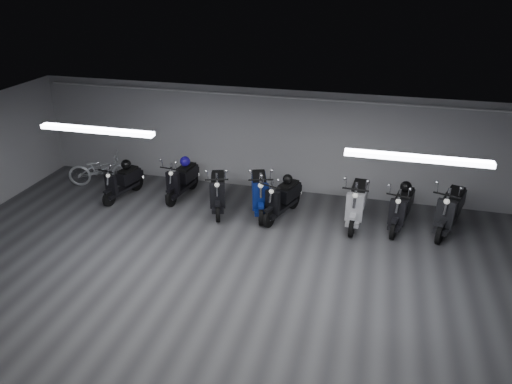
% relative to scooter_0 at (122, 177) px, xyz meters
% --- Properties ---
extents(floor, '(14.00, 10.00, 0.01)m').
position_rel_scooter_0_xyz_m(floor, '(4.07, -3.42, -0.61)').
color(floor, '#3C3C3E').
rests_on(floor, ground).
extents(ceiling, '(14.00, 10.00, 0.01)m').
position_rel_scooter_0_xyz_m(ceiling, '(4.07, -3.42, 2.20)').
color(ceiling, slate).
rests_on(ceiling, ground).
extents(back_wall, '(14.00, 0.01, 2.80)m').
position_rel_scooter_0_xyz_m(back_wall, '(4.07, 1.59, 0.80)').
color(back_wall, '#A4A4A7').
rests_on(back_wall, ground).
extents(fluor_strip_left, '(2.40, 0.18, 0.08)m').
position_rel_scooter_0_xyz_m(fluor_strip_left, '(1.07, -2.42, 2.14)').
color(fluor_strip_left, white).
rests_on(fluor_strip_left, ceiling).
extents(fluor_strip_right, '(2.40, 0.18, 0.08)m').
position_rel_scooter_0_xyz_m(fluor_strip_right, '(7.07, -2.42, 2.14)').
color(fluor_strip_right, white).
rests_on(fluor_strip_right, ceiling).
extents(conduit, '(13.60, 0.05, 0.05)m').
position_rel_scooter_0_xyz_m(conduit, '(4.07, 1.50, 2.02)').
color(conduit, white).
rests_on(conduit, back_wall).
extents(scooter_0, '(0.88, 1.69, 1.20)m').
position_rel_scooter_0_xyz_m(scooter_0, '(0.00, 0.00, 0.00)').
color(scooter_0, black).
rests_on(scooter_0, floor).
extents(scooter_1, '(0.78, 1.80, 1.29)m').
position_rel_scooter_0_xyz_m(scooter_1, '(1.51, 0.44, 0.05)').
color(scooter_1, black).
rests_on(scooter_1, floor).
extents(scooter_3, '(1.14, 1.93, 1.36)m').
position_rel_scooter_0_xyz_m(scooter_3, '(2.68, -0.03, 0.08)').
color(scooter_3, black).
rests_on(scooter_3, floor).
extents(scooter_4, '(1.18, 2.04, 1.44)m').
position_rel_scooter_0_xyz_m(scooter_4, '(3.72, 0.12, 0.12)').
color(scooter_4, navy).
rests_on(scooter_4, floor).
extents(scooter_5, '(1.13, 1.85, 1.31)m').
position_rel_scooter_0_xyz_m(scooter_5, '(4.32, -0.00, 0.05)').
color(scooter_5, black).
rests_on(scooter_5, floor).
extents(scooter_6, '(0.79, 1.99, 1.45)m').
position_rel_scooter_0_xyz_m(scooter_6, '(6.11, 0.15, 0.12)').
color(scooter_6, '#BDBCC1').
rests_on(scooter_6, floor).
extents(scooter_8, '(0.99, 1.88, 1.33)m').
position_rel_scooter_0_xyz_m(scooter_8, '(7.13, 0.19, 0.07)').
color(scooter_8, black).
rests_on(scooter_8, floor).
extents(scooter_9, '(1.27, 2.09, 1.47)m').
position_rel_scooter_0_xyz_m(scooter_9, '(8.20, 0.28, 0.14)').
color(scooter_9, black).
rests_on(scooter_9, floor).
extents(bicycle, '(1.89, 1.21, 1.15)m').
position_rel_scooter_0_xyz_m(bicycle, '(-1.00, 0.62, -0.02)').
color(bicycle, silver).
rests_on(bicycle, floor).
extents(helmet_0, '(0.27, 0.27, 0.27)m').
position_rel_scooter_0_xyz_m(helmet_0, '(1.54, 0.68, 0.34)').
color(helmet_0, '#1B0D8F').
rests_on(helmet_0, scooter_1).
extents(helmet_1, '(0.27, 0.27, 0.27)m').
position_rel_scooter_0_xyz_m(helmet_1, '(7.19, 0.44, 0.36)').
color(helmet_1, black).
rests_on(helmet_1, scooter_8).
extents(helmet_2, '(0.25, 0.25, 0.25)m').
position_rel_scooter_0_xyz_m(helmet_2, '(4.40, 0.23, 0.33)').
color(helmet_2, black).
rests_on(helmet_2, scooter_5).
extents(helmet_3, '(0.27, 0.27, 0.27)m').
position_rel_scooter_0_xyz_m(helmet_3, '(0.05, 0.22, 0.28)').
color(helmet_3, black).
rests_on(helmet_3, scooter_0).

